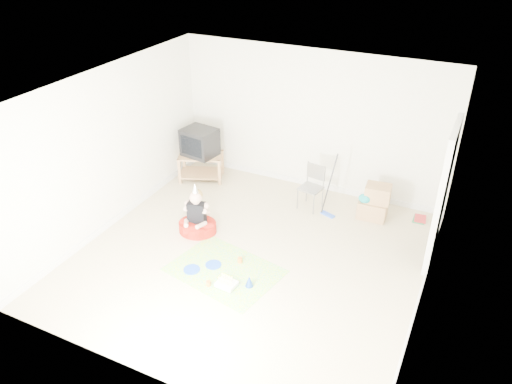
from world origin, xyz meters
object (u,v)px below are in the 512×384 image
at_px(tv_stand, 201,165).
at_px(crt_tv, 200,142).
at_px(folding_chair, 311,188).
at_px(cardboard_boxes, 374,202).
at_px(seated_woman, 197,221).
at_px(birthday_cake, 227,284).

bearing_deg(tv_stand, crt_tv, -45.00).
height_order(crt_tv, folding_chair, crt_tv).
height_order(tv_stand, folding_chair, folding_chair).
distance_m(crt_tv, cardboard_boxes, 3.40).
bearing_deg(folding_chair, cardboard_boxes, 9.46).
distance_m(folding_chair, cardboard_boxes, 1.10).
height_order(crt_tv, cardboard_boxes, crt_tv).
relative_size(seated_woman, birthday_cake, 3.09).
xyz_separation_m(cardboard_boxes, seated_woman, (-2.47, -1.68, -0.10)).
bearing_deg(tv_stand, seated_woman, -61.04).
height_order(folding_chair, cardboard_boxes, folding_chair).
xyz_separation_m(folding_chair, cardboard_boxes, (1.08, 0.18, -0.10)).
relative_size(crt_tv, seated_woman, 0.68).
height_order(cardboard_boxes, birthday_cake, cardboard_boxes).
bearing_deg(tv_stand, folding_chair, -2.90).
relative_size(tv_stand, crt_tv, 1.58).
height_order(cardboard_boxes, seated_woman, seated_woman).
height_order(tv_stand, birthday_cake, tv_stand).
bearing_deg(folding_chair, crt_tv, 177.10).
xyz_separation_m(tv_stand, folding_chair, (2.29, -0.12, 0.09)).
bearing_deg(crt_tv, birthday_cake, -44.55).
bearing_deg(cardboard_boxes, seated_woman, -145.81).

